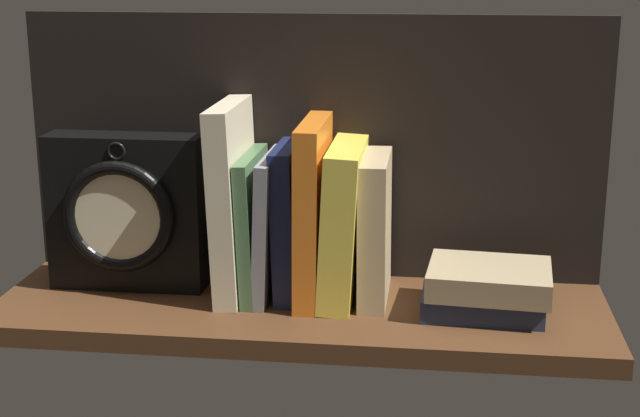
{
  "coord_description": "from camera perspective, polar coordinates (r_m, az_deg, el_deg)",
  "views": [
    {
      "loc": [
        16.38,
        -109.53,
        42.44
      ],
      "look_at": [
        2.08,
        3.25,
        11.45
      ],
      "focal_mm": 52.76,
      "sensor_mm": 36.0,
      "label": 1
    }
  ],
  "objects": [
    {
      "name": "book_orange_pandolfini",
      "position": [
        1.18,
        -0.43,
        -0.08
      ],
      "size": [
        3.07,
        16.17,
        22.51
      ],
      "primitive_type": "cube",
      "rotation": [
        0.0,
        0.01,
        0.0
      ],
      "color": "orange",
      "rests_on": "ground_plane"
    },
    {
      "name": "framed_clock",
      "position": [
        1.24,
        -11.7,
        -0.23
      ],
      "size": [
        20.17,
        6.82,
        20.17
      ],
      "color": "black",
      "rests_on": "ground_plane"
    },
    {
      "name": "ground_plane",
      "position": [
        1.19,
        -1.2,
        -6.28
      ],
      "size": [
        76.6,
        25.11,
        2.5
      ],
      "primitive_type": "cube",
      "color": "#4C2D19"
    },
    {
      "name": "book_gray_chess",
      "position": [
        1.19,
        -3.08,
        -1.01
      ],
      "size": [
        2.43,
        14.7,
        18.13
      ],
      "primitive_type": "cube",
      "rotation": [
        0.0,
        0.04,
        0.0
      ],
      "color": "gray",
      "rests_on": "ground_plane"
    },
    {
      "name": "book_green_romantic",
      "position": [
        1.2,
        -4.02,
        -0.96
      ],
      "size": [
        2.38,
        14.78,
        18.18
      ],
      "primitive_type": "cube",
      "rotation": [
        0.0,
        -0.04,
        0.0
      ],
      "color": "#476B44",
      "rests_on": "ground_plane"
    },
    {
      "name": "book_tan_shortstories",
      "position": [
        1.18,
        3.35,
        -1.19
      ],
      "size": [
        3.54,
        13.6,
        18.3
      ],
      "primitive_type": "cube",
      "rotation": [
        0.0,
        -0.01,
        0.0
      ],
      "color": "tan",
      "rests_on": "ground_plane"
    },
    {
      "name": "book_navy_bierce",
      "position": [
        1.19,
        -1.91,
        -0.76
      ],
      "size": [
        3.29,
        12.38,
        19.43
      ],
      "primitive_type": "cube",
      "rotation": [
        0.0,
        -0.03,
        0.0
      ],
      "color": "#192147",
      "rests_on": "ground_plane"
    },
    {
      "name": "book_stack_side",
      "position": [
        1.16,
        10.04,
        -4.83
      ],
      "size": [
        15.87,
        12.86,
        5.92
      ],
      "color": "#232D4C",
      "rests_on": "ground_plane"
    },
    {
      "name": "book_cream_twain",
      "position": [
        1.19,
        -5.3,
        0.54
      ],
      "size": [
        3.84,
        15.85,
        24.57
      ],
      "primitive_type": "cube",
      "rotation": [
        0.0,
        -0.03,
        0.0
      ],
      "color": "beige",
      "rests_on": "ground_plane"
    },
    {
      "name": "back_panel",
      "position": [
        1.25,
        -0.45,
        3.74
      ],
      "size": [
        76.6,
        1.2,
        34.96
      ],
      "primitive_type": "cube",
      "color": "black",
      "rests_on": "ground_plane"
    },
    {
      "name": "book_yellow_seinlanguage",
      "position": [
        1.18,
        1.4,
        -0.83
      ],
      "size": [
        5.02,
        16.22,
        19.74
      ],
      "primitive_type": "cube",
      "rotation": [
        0.0,
        0.05,
        0.0
      ],
      "color": "gold",
      "rests_on": "ground_plane"
    }
  ]
}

